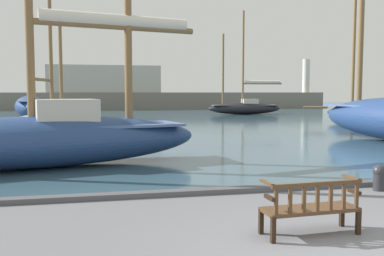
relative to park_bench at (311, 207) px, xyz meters
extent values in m
plane|color=slate|center=(-0.05, -0.76, -0.47)|extent=(160.00, 160.00, 0.00)
cube|color=#385666|center=(-0.05, 43.24, -0.43)|extent=(100.00, 80.00, 0.08)
cube|color=#4C4C50|center=(-0.05, 3.09, -0.41)|extent=(40.00, 0.30, 0.12)
cube|color=black|center=(-0.78, 0.22, -0.26)|extent=(0.07, 0.07, 0.42)
cube|color=black|center=(0.75, 0.30, -0.26)|extent=(0.07, 0.07, 0.42)
cube|color=black|center=(-0.75, -0.23, -0.26)|extent=(0.07, 0.07, 0.42)
cube|color=black|center=(0.77, -0.15, -0.26)|extent=(0.07, 0.07, 0.42)
cube|color=#4C331E|center=(0.00, 0.04, -0.05)|extent=(1.63, 0.61, 0.06)
cube|color=#4C331E|center=(0.01, -0.18, 0.42)|extent=(1.60, 0.14, 0.06)
cube|color=#4C331E|center=(-0.71, -0.22, 0.19)|extent=(0.06, 0.04, 0.41)
cube|color=#4C331E|center=(-0.47, -0.21, 0.19)|extent=(0.06, 0.04, 0.41)
cube|color=#4C331E|center=(-0.23, -0.20, 0.19)|extent=(0.06, 0.04, 0.41)
cube|color=#4C331E|center=(0.01, -0.18, 0.19)|extent=(0.06, 0.04, 0.41)
cube|color=#4C331E|center=(0.25, -0.17, 0.19)|extent=(0.06, 0.04, 0.41)
cube|color=#4C331E|center=(0.49, -0.16, 0.19)|extent=(0.06, 0.04, 0.41)
cube|color=#4C331E|center=(0.73, -0.14, 0.19)|extent=(0.06, 0.04, 0.41)
cube|color=black|center=(-0.77, -0.10, 0.22)|extent=(0.08, 0.30, 0.06)
cube|color=#4C331E|center=(-0.77, -0.01, 0.43)|extent=(0.09, 0.47, 0.04)
cube|color=black|center=(0.77, -0.01, 0.22)|extent=(0.08, 0.30, 0.06)
cube|color=#4C331E|center=(0.77, 0.08, 0.43)|extent=(0.09, 0.47, 0.04)
cylinder|color=brown|center=(9.70, 13.56, 5.10)|extent=(0.29, 0.29, 7.74)
ellipsoid|color=navy|center=(-9.64, 34.36, 0.58)|extent=(4.24, 10.75, 1.93)
cube|color=#516B9E|center=(-9.64, 34.36, 1.11)|extent=(3.41, 9.40, 0.08)
cylinder|color=brown|center=(-9.68, 34.62, 7.25)|extent=(0.25, 0.25, 12.20)
cylinder|color=brown|center=(-9.34, 32.62, 3.71)|extent=(0.88, 4.03, 0.20)
cylinder|color=brown|center=(-10.17, 37.46, 5.54)|extent=(0.25, 0.25, 8.78)
cylinder|color=brown|center=(-9.15, 31.52, 6.16)|extent=(0.25, 0.25, 10.03)
cylinder|color=brown|center=(15.80, 23.70, 5.28)|extent=(0.25, 0.25, 9.19)
cylinder|color=brown|center=(13.19, 24.61, 0.67)|extent=(1.79, 0.79, 0.20)
ellipsoid|color=silver|center=(-6.20, 19.88, 0.22)|extent=(3.44, 8.35, 1.23)
cube|color=white|center=(-6.20, 19.88, 0.56)|extent=(2.75, 7.30, 0.08)
cylinder|color=brown|center=(-6.17, 20.08, 5.17)|extent=(0.22, 0.22, 9.14)
cylinder|color=brown|center=(-6.43, 18.47, 2.54)|extent=(0.69, 3.25, 0.17)
cylinder|color=brown|center=(-5.81, 22.29, 3.81)|extent=(0.22, 0.22, 6.42)
cylinder|color=brown|center=(-5.45, 24.52, 0.58)|extent=(0.38, 1.30, 0.17)
ellipsoid|color=black|center=(10.88, 34.98, 0.21)|extent=(7.58, 2.62, 1.19)
cube|color=#4C4C51|center=(10.88, 34.98, 0.53)|extent=(6.65, 2.04, 0.08)
cube|color=beige|center=(11.43, 34.94, 0.87)|extent=(1.63, 1.25, 0.59)
cylinder|color=brown|center=(10.69, 35.00, 5.26)|extent=(0.21, 0.21, 9.37)
cylinder|color=brown|center=(12.71, 34.85, 2.73)|extent=(4.04, 0.47, 0.17)
cylinder|color=silver|center=(12.71, 34.85, 2.89)|extent=(3.65, 0.61, 0.33)
cylinder|color=brown|center=(8.65, 35.15, 4.11)|extent=(0.21, 0.21, 7.06)
ellipsoid|color=navy|center=(-5.10, 7.09, 0.38)|extent=(10.17, 4.59, 1.55)
cube|color=#516B9E|center=(-5.10, 7.09, 0.81)|extent=(8.88, 3.73, 0.08)
cube|color=beige|center=(-4.38, 7.26, 1.25)|extent=(2.06, 1.71, 0.80)
cylinder|color=brown|center=(-2.79, 7.62, 3.93)|extent=(5.13, 1.36, 0.19)
cylinder|color=silver|center=(-2.79, 7.62, 4.13)|extent=(4.67, 1.44, 0.39)
cylinder|color=brown|center=(-2.45, 7.70, 4.61)|extent=(0.24, 0.24, 7.52)
cylinder|color=#2D2D33|center=(3.10, 2.58, -0.24)|extent=(0.26, 0.26, 0.47)
sphere|color=#2D2D33|center=(3.10, 2.58, 0.00)|extent=(0.30, 0.30, 0.30)
cube|color=slate|center=(-0.05, 49.55, 0.67)|extent=(54.10, 2.40, 2.28)
cube|color=#B7B2A3|center=(-2.86, 49.55, 3.53)|extent=(14.18, 2.00, 3.43)
cylinder|color=beige|center=(24.95, 49.55, 4.14)|extent=(1.00, 1.00, 4.65)
camera|label=1|loc=(-3.33, -6.29, 1.87)|focal=40.00mm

